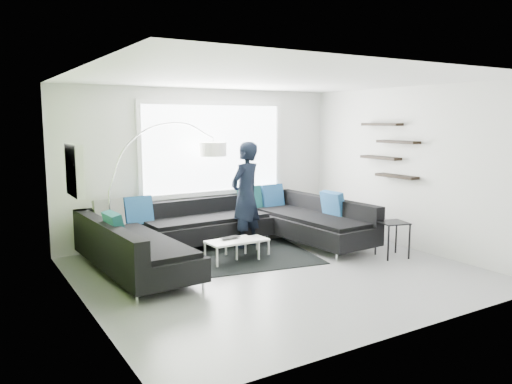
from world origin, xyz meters
TOP-DOWN VIEW (x-y plane):
  - ground at (0.00, 0.00)m, footprint 5.50×5.50m
  - room_shell at (0.04, 0.21)m, footprint 5.54×5.04m
  - sectional_sofa at (-0.17, 1.11)m, footprint 4.49×2.93m
  - rug at (-0.16, 1.01)m, footprint 2.78×2.22m
  - coffee_table at (-0.12, 0.91)m, footprint 1.04×0.62m
  - arc_lamp at (-1.89, 2.04)m, footprint 2.16×1.07m
  - side_table at (2.05, -0.31)m, footprint 0.52×0.52m
  - person at (0.32, 1.49)m, footprint 1.00×0.94m
  - laptop at (-0.27, 0.90)m, footprint 0.41×0.32m

SIDE VIEW (x-z plane):
  - ground at x=0.00m, z-range 0.00..0.00m
  - rug at x=-0.16m, z-range 0.00..0.01m
  - coffee_table at x=-0.12m, z-range 0.00..0.34m
  - side_table at x=2.05m, z-range 0.00..0.59m
  - laptop at x=-0.27m, z-range 0.34..0.36m
  - sectional_sofa at x=-0.17m, z-range -0.06..0.88m
  - person at x=0.32m, z-range 0.00..1.86m
  - arc_lamp at x=-1.89m, z-range 0.00..2.20m
  - room_shell at x=0.04m, z-range 0.40..3.22m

